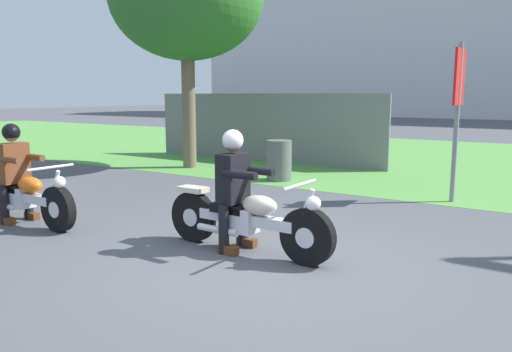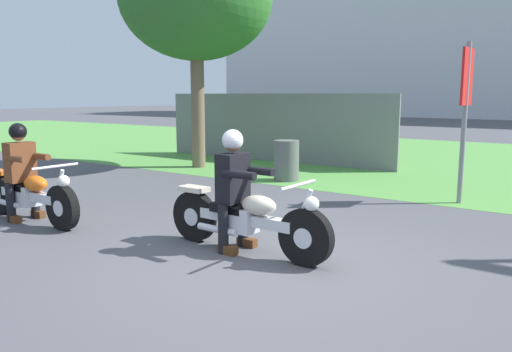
{
  "view_description": "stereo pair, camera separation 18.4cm",
  "coord_description": "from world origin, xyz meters",
  "px_view_note": "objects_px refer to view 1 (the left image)",
  "views": [
    {
      "loc": [
        2.76,
        -4.31,
        1.77
      ],
      "look_at": [
        -0.39,
        0.42,
        0.85
      ],
      "focal_mm": 35.4,
      "sensor_mm": 36.0,
      "label": 1
    },
    {
      "loc": [
        2.91,
        -4.21,
        1.77
      ],
      "look_at": [
        -0.39,
        0.42,
        0.85
      ],
      "focal_mm": 35.4,
      "sensor_mm": 36.0,
      "label": 2
    }
  ],
  "objects_px": {
    "rider_lead": "(234,181)",
    "trash_can": "(279,160)",
    "motorcycle_follow": "(23,197)",
    "sign_banner": "(458,97)",
    "motorcycle_lead": "(247,220)",
    "rider_follow": "(14,165)"
  },
  "relations": [
    {
      "from": "rider_follow",
      "to": "trash_can",
      "type": "xyz_separation_m",
      "value": [
        1.28,
        5.0,
        -0.38
      ]
    },
    {
      "from": "motorcycle_follow",
      "to": "rider_lead",
      "type": "bearing_deg",
      "value": 11.94
    },
    {
      "from": "motorcycle_follow",
      "to": "sign_banner",
      "type": "relative_size",
      "value": 0.84
    },
    {
      "from": "trash_can",
      "to": "sign_banner",
      "type": "distance_m",
      "value": 3.74
    },
    {
      "from": "rider_lead",
      "to": "trash_can",
      "type": "bearing_deg",
      "value": 115.6
    },
    {
      "from": "motorcycle_lead",
      "to": "rider_lead",
      "type": "xyz_separation_m",
      "value": [
        -0.17,
        0.0,
        0.43
      ]
    },
    {
      "from": "rider_lead",
      "to": "rider_follow",
      "type": "relative_size",
      "value": 1.01
    },
    {
      "from": "sign_banner",
      "to": "trash_can",
      "type": "bearing_deg",
      "value": 176.35
    },
    {
      "from": "motorcycle_lead",
      "to": "rider_follow",
      "type": "relative_size",
      "value": 1.58
    },
    {
      "from": "sign_banner",
      "to": "motorcycle_lead",
      "type": "bearing_deg",
      "value": -107.32
    },
    {
      "from": "rider_follow",
      "to": "motorcycle_follow",
      "type": "bearing_deg",
      "value": -0.88
    },
    {
      "from": "motorcycle_follow",
      "to": "sign_banner",
      "type": "xyz_separation_m",
      "value": [
        4.62,
        4.78,
        1.35
      ]
    },
    {
      "from": "motorcycle_lead",
      "to": "sign_banner",
      "type": "xyz_separation_m",
      "value": [
        1.3,
        4.15,
        1.34
      ]
    },
    {
      "from": "rider_lead",
      "to": "trash_can",
      "type": "xyz_separation_m",
      "value": [
        -2.04,
        4.37,
        -0.39
      ]
    },
    {
      "from": "motorcycle_lead",
      "to": "rider_lead",
      "type": "distance_m",
      "value": 0.46
    },
    {
      "from": "motorcycle_follow",
      "to": "trash_can",
      "type": "height_order",
      "value": "motorcycle_follow"
    },
    {
      "from": "motorcycle_follow",
      "to": "rider_follow",
      "type": "distance_m",
      "value": 0.46
    },
    {
      "from": "motorcycle_lead",
      "to": "trash_can",
      "type": "relative_size",
      "value": 2.6
    },
    {
      "from": "motorcycle_follow",
      "to": "sign_banner",
      "type": "bearing_deg",
      "value": 46.61
    },
    {
      "from": "rider_lead",
      "to": "motorcycle_lead",
      "type": "bearing_deg",
      "value": -0.86
    },
    {
      "from": "rider_lead",
      "to": "sign_banner",
      "type": "height_order",
      "value": "sign_banner"
    },
    {
      "from": "rider_lead",
      "to": "rider_follow",
      "type": "distance_m",
      "value": 3.38
    }
  ]
}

